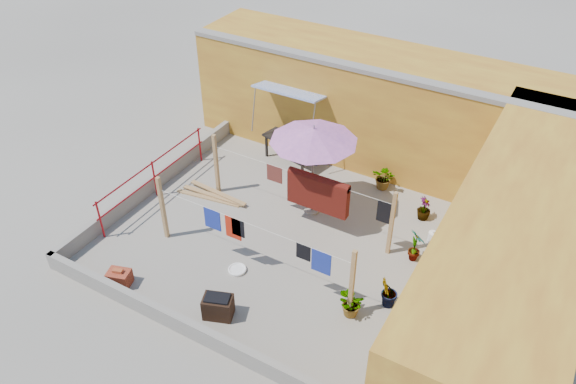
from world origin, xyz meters
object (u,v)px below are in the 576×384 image
object	(u,v)px
brick_stack	(119,278)
plant_back_a	(384,178)
patio_umbrella	(314,135)
water_jug_b	(432,237)
white_basin	(237,270)
water_jug_a	(423,291)
green_hose	(454,233)
outdoor_table	(292,141)
brazier	(218,307)

from	to	relation	value
brick_stack	plant_back_a	world-z (taller)	plant_back_a
patio_umbrella	water_jug_b	size ratio (longest dim) A/B	7.88
white_basin	water_jug_a	size ratio (longest dim) A/B	1.40
water_jug_a	water_jug_b	bearing A→B (deg)	102.31
patio_umbrella	water_jug_a	size ratio (longest dim) A/B	8.90
green_hose	water_jug_a	bearing A→B (deg)	-90.00
outdoor_table	green_hose	world-z (taller)	outdoor_table
brazier	water_jug_b	size ratio (longest dim) A/B	2.08
water_jug_a	brazier	bearing A→B (deg)	-142.89
outdoor_table	green_hose	xyz separation A→B (m)	(5.20, -0.87, -0.66)
brazier	plant_back_a	world-z (taller)	plant_back_a
patio_umbrella	outdoor_table	size ratio (longest dim) A/B	1.55
patio_umbrella	water_jug_b	bearing A→B (deg)	7.52
patio_umbrella	green_hose	xyz separation A→B (m)	(3.54, 1.00, -2.31)
outdoor_table	water_jug_b	distance (m)	5.05
outdoor_table	green_hose	bearing A→B (deg)	-9.47
water_jug_a	plant_back_a	distance (m)	4.05
patio_umbrella	water_jug_a	bearing A→B (deg)	-21.61
outdoor_table	patio_umbrella	bearing A→B (deg)	-48.29
outdoor_table	water_jug_b	bearing A→B (deg)	-16.82
white_basin	plant_back_a	bearing A→B (deg)	70.20
patio_umbrella	brazier	size ratio (longest dim) A/B	3.79
white_basin	water_jug_a	world-z (taller)	water_jug_a
patio_umbrella	outdoor_table	xyz separation A→B (m)	(-1.66, 1.87, -1.65)
water_jug_b	outdoor_table	bearing A→B (deg)	163.18
white_basin	outdoor_table	bearing A→B (deg)	104.44
white_basin	plant_back_a	xyz separation A→B (m)	(1.71, 4.74, 0.32)
outdoor_table	plant_back_a	xyz separation A→B (m)	(2.91, 0.06, -0.34)
brick_stack	water_jug_b	size ratio (longest dim) A/B	1.69
outdoor_table	green_hose	size ratio (longest dim) A/B	3.77
outdoor_table	brick_stack	world-z (taller)	outdoor_table
brazier	brick_stack	bearing A→B (deg)	-171.86
outdoor_table	green_hose	distance (m)	5.31
brick_stack	green_hose	world-z (taller)	brick_stack
brazier	outdoor_table	bearing A→B (deg)	105.10
brazier	plant_back_a	size ratio (longest dim) A/B	1.02
outdoor_table	brick_stack	xyz separation A→B (m)	(-0.86, -6.34, -0.50)
outdoor_table	white_basin	size ratio (longest dim) A/B	4.12
brick_stack	brazier	distance (m)	2.50
brazier	green_hose	world-z (taller)	brazier
brick_stack	water_jug_a	size ratio (longest dim) A/B	1.91
brick_stack	water_jug_a	distance (m)	6.79
green_hose	plant_back_a	size ratio (longest dim) A/B	0.66
brazier	white_basin	distance (m)	1.39
brazier	plant_back_a	distance (m)	6.18
brick_stack	green_hose	xyz separation A→B (m)	(6.06, 5.47, -0.16)
water_jug_a	water_jug_b	size ratio (longest dim) A/B	0.89
patio_umbrella	plant_back_a	distance (m)	3.04
brick_stack	plant_back_a	bearing A→B (deg)	59.48
outdoor_table	plant_back_a	world-z (taller)	outdoor_table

